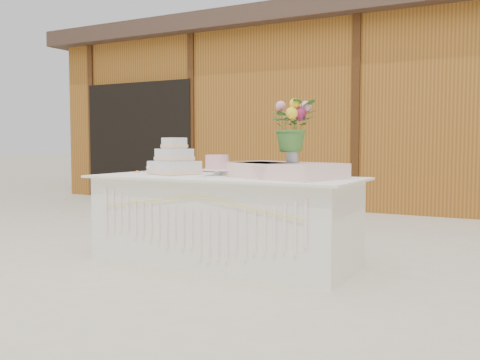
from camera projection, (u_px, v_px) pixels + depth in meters
The scene contains 9 objects.
ground at pixel (224, 263), 4.74m from camera, with size 80.00×80.00×0.00m, color beige.
barn at pixel (386, 110), 9.88m from camera, with size 12.60×4.60×3.30m.
cake_table at pixel (223, 220), 4.70m from camera, with size 2.40×1.00×0.77m.
wedding_cake at pixel (174, 162), 4.96m from camera, with size 0.48×0.48×0.34m.
pink_cake_stand at pixel (217, 165), 4.63m from camera, with size 0.26×0.26×0.19m.
satin_runner at pixel (281, 170), 4.50m from camera, with size 1.01×0.58×0.13m, color beige.
flower_vase at pixel (292, 154), 4.44m from camera, with size 0.10×0.10×0.14m, color #AEAEB3.
bouquet at pixel (293, 120), 4.42m from camera, with size 0.39×0.33×0.43m, color #3B6E2C.
loose_flowers at pixel (140, 171), 5.31m from camera, with size 0.15×0.35×0.02m, color pink, non-canonical shape.
Camera 1 is at (2.36, -4.04, 1.07)m, focal length 40.00 mm.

